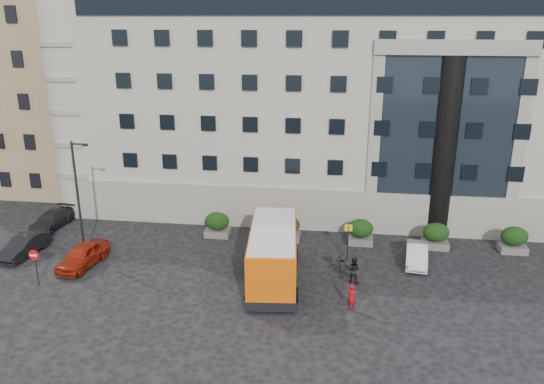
{
  "coord_description": "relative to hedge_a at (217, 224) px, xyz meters",
  "views": [
    {
      "loc": [
        4.86,
        -27.48,
        15.49
      ],
      "look_at": [
        0.63,
        3.66,
        5.0
      ],
      "focal_mm": 35.0,
      "sensor_mm": 36.0,
      "label": 1
    }
  ],
  "objects": [
    {
      "name": "civic_building",
      "position": [
        10.0,
        14.2,
        8.07
      ],
      "size": [
        44.0,
        24.0,
        18.0
      ],
      "primitive_type": "cube",
      "color": "#A69F93",
      "rests_on": "ground"
    },
    {
      "name": "pedestrian_a",
      "position": [
        9.72,
        -9.17,
        -0.15
      ],
      "size": [
        0.65,
        0.52,
        1.56
      ],
      "primitive_type": "imported",
      "rotation": [
        0.0,
        0.0,
        2.85
      ],
      "color": "maroon",
      "rests_on": "ground"
    },
    {
      "name": "parked_car_b",
      "position": [
        -12.23,
        -4.93,
        -0.25
      ],
      "size": [
        1.82,
        4.21,
        1.35
      ],
      "primitive_type": "imported",
      "rotation": [
        0.0,
        0.0,
        -0.1
      ],
      "color": "black",
      "rests_on": "ground"
    },
    {
      "name": "no_entry_sign",
      "position": [
        -9.0,
        -8.84,
        0.72
      ],
      "size": [
        0.64,
        0.16,
        2.32
      ],
      "color": "#262628",
      "rests_on": "ground"
    },
    {
      "name": "street_lamp",
      "position": [
        -7.94,
        -4.8,
        3.44
      ],
      "size": [
        1.16,
        0.18,
        8.0
      ],
      "color": "#262628",
      "rests_on": "ground"
    },
    {
      "name": "hedge_e",
      "position": [
        20.8,
        0.0,
        0.0
      ],
      "size": [
        1.8,
        1.26,
        1.84
      ],
      "color": "#575755",
      "rests_on": "ground"
    },
    {
      "name": "hedge_b",
      "position": [
        5.2,
        0.0,
        0.0
      ],
      "size": [
        1.8,
        1.26,
        1.84
      ],
      "color": "#575755",
      "rests_on": "ground"
    },
    {
      "name": "parked_car_c",
      "position": [
        -13.0,
        -0.05,
        -0.31
      ],
      "size": [
        2.09,
        4.42,
        1.25
      ],
      "primitive_type": "imported",
      "rotation": [
        0.0,
        0.0,
        -0.08
      ],
      "color": "black",
      "rests_on": "ground"
    },
    {
      "name": "white_taxi",
      "position": [
        14.0,
        -2.73,
        -0.29
      ],
      "size": [
        1.77,
        3.98,
        1.27
      ],
      "primitive_type": "imported",
      "rotation": [
        0.0,
        0.0,
        -0.11
      ],
      "color": "silver",
      "rests_on": "ground"
    },
    {
      "name": "hedge_a",
      "position": [
        0.0,
        0.0,
        0.0
      ],
      "size": [
        1.8,
        1.26,
        1.84
      ],
      "color": "#575755",
      "rests_on": "ground"
    },
    {
      "name": "ground",
      "position": [
        4.0,
        -7.8,
        -0.93
      ],
      "size": [
        120.0,
        120.0,
        0.0
      ],
      "primitive_type": "plane",
      "color": "black",
      "rests_on": "ground"
    },
    {
      "name": "parked_car_a",
      "position": [
        -7.5,
        -6.0,
        -0.2
      ],
      "size": [
        2.29,
        4.46,
        1.45
      ],
      "primitive_type": "imported",
      "rotation": [
        0.0,
        0.0,
        -0.14
      ],
      "color": "maroon",
      "rests_on": "ground"
    },
    {
      "name": "hedge_d",
      "position": [
        15.6,
        0.0,
        0.0
      ],
      "size": [
        1.8,
        1.26,
        1.84
      ],
      "color": "#575755",
      "rests_on": "ground"
    },
    {
      "name": "red_truck",
      "position": [
        -12.32,
        6.91,
        0.68
      ],
      "size": [
        2.77,
        5.85,
        3.15
      ],
      "rotation": [
        0.0,
        0.0,
        0.0
      ],
      "color": "maroon",
      "rests_on": "ground"
    },
    {
      "name": "entrance_column",
      "position": [
        16.0,
        2.5,
        5.57
      ],
      "size": [
        1.8,
        1.8,
        13.0
      ],
      "primitive_type": "cylinder",
      "color": "black",
      "rests_on": "ground"
    },
    {
      "name": "parked_car_d",
      "position": [
        -8.4,
        8.2,
        -0.21
      ],
      "size": [
        2.78,
        5.34,
        1.44
      ],
      "primitive_type": "imported",
      "rotation": [
        0.0,
        0.0,
        0.08
      ],
      "color": "black",
      "rests_on": "ground"
    },
    {
      "name": "pedestrian_c",
      "position": [
        9.17,
        -5.46,
        -0.14
      ],
      "size": [
        1.1,
        0.73,
        1.58
      ],
      "primitive_type": "imported",
      "rotation": [
        0.0,
        0.0,
        3.29
      ],
      "color": "black",
      "rests_on": "ground"
    },
    {
      "name": "hedge_c",
      "position": [
        10.4,
        0.0,
        0.0
      ],
      "size": [
        1.8,
        1.26,
        1.84
      ],
      "color": "#575755",
      "rests_on": "ground"
    },
    {
      "name": "minibus",
      "position": [
        4.99,
        -6.27,
        0.92
      ],
      "size": [
        3.59,
        8.28,
        3.36
      ],
      "rotation": [
        0.0,
        0.0,
        0.1
      ],
      "color": "#D8550A",
      "rests_on": "ground"
    },
    {
      "name": "apartment_near",
      "position": [
        -20.0,
        12.2,
        9.07
      ],
      "size": [
        14.0,
        14.0,
        20.0
      ],
      "primitive_type": "cube",
      "color": "#89774F",
      "rests_on": "ground"
    },
    {
      "name": "pedestrian_b",
      "position": [
        9.86,
        -5.93,
        -0.09
      ],
      "size": [
        0.98,
        0.87,
        1.68
      ],
      "primitive_type": "imported",
      "rotation": [
        0.0,
        0.0,
        2.8
      ],
      "color": "black",
      "rests_on": "ground"
    },
    {
      "name": "bus_stop_sign",
      "position": [
        9.5,
        -2.8,
        0.8
      ],
      "size": [
        0.5,
        0.08,
        2.52
      ],
      "color": "#262628",
      "rests_on": "ground"
    },
    {
      "name": "apartment_far",
      "position": [
        -23.0,
        30.2,
        10.07
      ],
      "size": [
        13.0,
        13.0,
        22.0
      ],
      "primitive_type": "cube",
      "color": "brown",
      "rests_on": "ground"
    }
  ]
}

